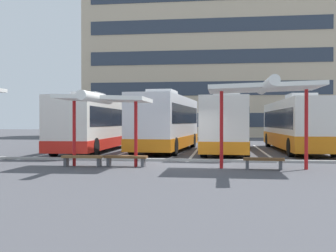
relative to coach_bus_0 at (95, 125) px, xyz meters
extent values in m
plane|color=#47474C|center=(6.27, -7.29, -1.67)|extent=(160.00, 160.00, 0.00)
cube|color=#C6B293|center=(6.27, 29.51, 7.75)|extent=(31.27, 10.16, 18.84)
cube|color=#2D3847|center=(6.27, 24.40, 0.40)|extent=(28.76, 0.08, 1.66)
cube|color=#2D3847|center=(6.27, 24.40, 4.17)|extent=(28.76, 0.08, 1.66)
cube|color=#2D3847|center=(6.27, 24.40, 7.94)|extent=(28.76, 0.08, 1.66)
cube|color=#2D3847|center=(6.27, 24.40, 11.70)|extent=(28.76, 0.08, 1.66)
cube|color=silver|center=(0.00, 0.00, 0.07)|extent=(2.64, 11.39, 2.93)
cube|color=red|center=(0.00, 0.00, -1.09)|extent=(2.68, 11.43, 0.61)
cube|color=black|center=(0.00, 0.00, 0.45)|extent=(2.65, 10.48, 1.07)
cube|color=black|center=(-0.11, 5.64, 0.42)|extent=(2.13, 0.12, 1.76)
cube|color=silver|center=(0.03, -1.42, 1.72)|extent=(1.49, 2.23, 0.36)
cylinder|color=black|center=(-1.19, 4.05, -1.17)|extent=(0.32, 1.01, 1.00)
cylinder|color=black|center=(1.03, 4.09, -1.17)|extent=(0.32, 1.01, 1.00)
cylinder|color=black|center=(-1.03, -4.09, -1.17)|extent=(0.32, 1.01, 1.00)
cylinder|color=black|center=(1.19, -4.05, -1.17)|extent=(0.32, 1.01, 1.00)
cube|color=silver|center=(4.38, 0.95, 0.16)|extent=(3.32, 10.78, 3.12)
cube|color=orange|center=(4.38, 0.95, -1.06)|extent=(3.36, 10.83, 0.68)
cube|color=black|center=(4.38, 0.95, 0.63)|extent=(3.29, 9.94, 1.09)
cube|color=black|center=(4.77, 6.22, 0.54)|extent=(2.25, 0.24, 1.87)
cube|color=silver|center=(4.29, -0.38, 1.90)|extent=(1.69, 2.31, 0.36)
cylinder|color=black|center=(3.48, 4.74, -1.17)|extent=(0.37, 1.02, 1.00)
cylinder|color=black|center=(5.83, 4.56, -1.17)|extent=(0.37, 1.02, 1.00)
cylinder|color=black|center=(2.94, -2.67, -1.17)|extent=(0.37, 1.02, 1.00)
cylinder|color=black|center=(5.29, -2.84, -1.17)|extent=(0.37, 1.02, 1.00)
cube|color=silver|center=(8.24, -0.07, 0.04)|extent=(3.01, 10.74, 2.87)
cube|color=orange|center=(8.24, -0.07, -1.09)|extent=(3.06, 10.78, 0.62)
cube|color=black|center=(8.24, -0.07, 0.42)|extent=(2.99, 9.89, 1.02)
cube|color=black|center=(8.54, 5.20, 0.38)|extent=(2.12, 0.20, 1.72)
cube|color=silver|center=(8.16, -1.40, 1.66)|extent=(1.57, 2.28, 0.36)
cylinder|color=black|center=(7.35, 3.69, -1.17)|extent=(0.36, 1.02, 1.00)
cylinder|color=black|center=(9.56, 3.57, -1.17)|extent=(0.36, 1.02, 1.00)
cylinder|color=black|center=(6.93, -3.71, -1.17)|extent=(0.36, 1.02, 1.00)
cylinder|color=black|center=(9.13, -3.84, -1.17)|extent=(0.36, 1.02, 1.00)
cube|color=silver|center=(12.48, 1.63, 0.03)|extent=(2.69, 12.02, 2.86)
cube|color=orange|center=(12.48, 1.63, -0.97)|extent=(2.73, 12.06, 0.85)
cube|color=black|center=(12.48, 1.63, 0.35)|extent=(2.69, 11.06, 1.12)
cube|color=black|center=(12.35, 7.58, 0.38)|extent=(2.13, 0.13, 1.71)
cube|color=silver|center=(12.52, 0.13, 1.64)|extent=(1.50, 2.23, 0.36)
cylinder|color=black|center=(11.28, 5.99, -1.17)|extent=(0.32, 1.01, 1.00)
cylinder|color=black|center=(13.50, 6.04, -1.17)|extent=(0.32, 1.01, 1.00)
cylinder|color=black|center=(11.47, -2.78, -1.17)|extent=(0.32, 1.01, 1.00)
cylinder|color=black|center=(13.69, -2.73, -1.17)|extent=(0.32, 1.01, 1.00)
cube|color=white|center=(-1.96, 0.73, -1.67)|extent=(0.16, 14.00, 0.01)
cube|color=white|center=(2.15, 0.73, -1.67)|extent=(0.16, 14.00, 0.01)
cube|color=white|center=(6.27, 0.73, -1.67)|extent=(0.16, 14.00, 0.01)
cube|color=white|center=(10.39, 0.73, -1.67)|extent=(0.16, 14.00, 0.01)
cube|color=white|center=(14.50, 0.73, -1.67)|extent=(0.16, 14.00, 0.01)
cylinder|color=red|center=(1.71, -8.52, -0.31)|extent=(0.14, 0.14, 2.72)
cylinder|color=red|center=(4.34, -8.52, -0.31)|extent=(0.14, 0.14, 2.72)
cube|color=white|center=(3.03, -8.52, 1.13)|extent=(3.63, 2.55, 0.28)
cylinder|color=white|center=(3.03, -9.64, 1.10)|extent=(0.36, 3.63, 0.36)
cube|color=brown|center=(2.13, -8.66, -1.27)|extent=(1.71, 0.44, 0.10)
cube|color=#4C4C51|center=(1.42, -8.67, -1.50)|extent=(0.12, 0.34, 0.35)
cube|color=#4C4C51|center=(2.83, -8.65, -1.50)|extent=(0.12, 0.34, 0.35)
cube|color=brown|center=(3.93, -8.52, -1.27)|extent=(1.77, 0.50, 0.10)
cube|color=#4C4C51|center=(3.20, -8.48, -1.50)|extent=(0.14, 0.34, 0.35)
cube|color=#4C4C51|center=(4.65, -8.55, -1.50)|extent=(0.14, 0.34, 0.35)
cylinder|color=red|center=(7.83, -8.67, -0.12)|extent=(0.14, 0.14, 3.10)
cylinder|color=red|center=(11.08, -8.67, -0.12)|extent=(0.14, 0.14, 3.10)
cube|color=white|center=(9.45, -8.67, 1.51)|extent=(4.25, 2.83, 0.28)
cylinder|color=white|center=(9.45, -9.94, 1.48)|extent=(0.36, 4.25, 0.36)
cube|color=brown|center=(9.45, -8.86, -1.27)|extent=(1.58, 0.55, 0.10)
cube|color=#4C4C51|center=(8.83, -8.81, -1.50)|extent=(0.15, 0.35, 0.35)
cube|color=#4C4C51|center=(10.08, -8.91, -1.50)|extent=(0.15, 0.35, 0.35)
cube|color=#ADADA8|center=(6.27, -6.02, -1.61)|extent=(44.00, 0.24, 0.12)
camera|label=1|loc=(7.79, -25.18, 0.17)|focal=44.27mm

